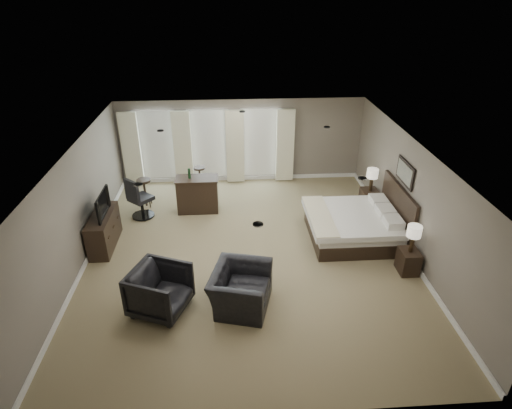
{
  "coord_description": "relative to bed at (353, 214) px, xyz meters",
  "views": [
    {
      "loc": [
        -0.39,
        -8.39,
        5.78
      ],
      "look_at": [
        0.2,
        0.4,
        1.1
      ],
      "focal_mm": 30.0,
      "sensor_mm": 36.0,
      "label": 1
    }
  ],
  "objects": [
    {
      "name": "lamp_far",
      "position": [
        0.89,
        1.45,
        0.22
      ],
      "size": [
        0.31,
        0.31,
        0.64
      ],
      "primitive_type": "cube",
      "color": "beige",
      "rests_on": "nightstand_far"
    },
    {
      "name": "room",
      "position": [
        -2.58,
        -0.53,
        0.61
      ],
      "size": [
        7.6,
        8.6,
        2.64
      ],
      "color": "#7F7251",
      "rests_on": "ground"
    },
    {
      "name": "nightstand_far",
      "position": [
        0.89,
        1.45,
        -0.39
      ],
      "size": [
        0.44,
        0.54,
        0.59
      ],
      "primitive_type": "cube",
      "color": "black",
      "rests_on": "ground"
    },
    {
      "name": "armchair_far",
      "position": [
        -4.38,
        -2.34,
        -0.17
      ],
      "size": [
        1.25,
        1.29,
        1.04
      ],
      "primitive_type": "imported",
      "rotation": [
        0.0,
        0.0,
        1.19
      ],
      "color": "black",
      "rests_on": "ground"
    },
    {
      "name": "armchair_near",
      "position": [
        -2.83,
        -2.3,
        -0.15
      ],
      "size": [
        1.1,
        1.4,
        1.08
      ],
      "primitive_type": "imported",
      "rotation": [
        0.0,
        0.0,
        1.31
      ],
      "color": "black",
      "rests_on": "ground"
    },
    {
      "name": "window_bay",
      "position": [
        -3.58,
        3.58,
        0.51
      ],
      "size": [
        5.25,
        0.2,
        2.3
      ],
      "color": "silver",
      "rests_on": "room"
    },
    {
      "name": "bed",
      "position": [
        0.0,
        0.0,
        0.0
      ],
      "size": [
        2.17,
        2.07,
        1.38
      ],
      "primitive_type": "cube",
      "color": "silver",
      "rests_on": "ground"
    },
    {
      "name": "desk_chair",
      "position": [
        -5.37,
        1.46,
        -0.1
      ],
      "size": [
        0.84,
        0.84,
        1.17
      ],
      "primitive_type": "cube",
      "rotation": [
        0.0,
        0.0,
        2.41
      ],
      "color": "black",
      "rests_on": "ground"
    },
    {
      "name": "tv",
      "position": [
        -6.03,
        0.07,
        0.22
      ],
      "size": [
        0.57,
        0.99,
        0.13
      ],
      "primitive_type": "imported",
      "rotation": [
        0.0,
        0.0,
        1.57
      ],
      "color": "black",
      "rests_on": "dresser"
    },
    {
      "name": "bar_stool_right",
      "position": [
        -3.89,
        3.08,
        -0.32
      ],
      "size": [
        0.36,
        0.36,
        0.74
      ],
      "primitive_type": "cube",
      "rotation": [
        0.0,
        0.0,
        0.03
      ],
      "color": "black",
      "rests_on": "ground"
    },
    {
      "name": "lamp_near",
      "position": [
        0.89,
        -1.45,
        0.16
      ],
      "size": [
        0.31,
        0.31,
        0.63
      ],
      "primitive_type": "cube",
      "color": "beige",
      "rests_on": "nightstand_near"
    },
    {
      "name": "dresser",
      "position": [
        -6.03,
        0.07,
        -0.27
      ],
      "size": [
        0.47,
        1.46,
        0.85
      ],
      "primitive_type": "cube",
      "color": "black",
      "rests_on": "ground"
    },
    {
      "name": "nightstand_near",
      "position": [
        0.89,
        -1.45,
        -0.42
      ],
      "size": [
        0.4,
        0.49,
        0.54
      ],
      "primitive_type": "cube",
      "color": "black",
      "rests_on": "ground"
    },
    {
      "name": "bar_stool_left",
      "position": [
        -5.38,
        2.09,
        -0.28
      ],
      "size": [
        0.44,
        0.44,
        0.82
      ],
      "primitive_type": "cube",
      "rotation": [
        0.0,
        0.0,
        -0.14
      ],
      "color": "black",
      "rests_on": "ground"
    },
    {
      "name": "wall_art",
      "position": [
        1.12,
        0.0,
        1.06
      ],
      "size": [
        0.04,
        0.96,
        0.56
      ],
      "primitive_type": "cube",
      "color": "slate",
      "rests_on": "room"
    },
    {
      "name": "bar_counter",
      "position": [
        -3.87,
        1.71,
        -0.19
      ],
      "size": [
        1.15,
        0.6,
        1.01
      ],
      "primitive_type": "cube",
      "color": "black",
      "rests_on": "ground"
    }
  ]
}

